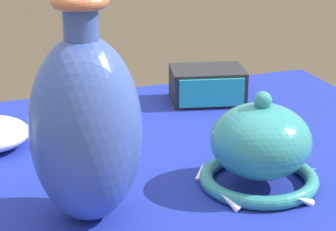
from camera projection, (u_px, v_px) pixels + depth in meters
The scene contains 5 objects.
display_table at pixel (133, 206), 1.13m from camera, with size 1.13×0.77×0.73m.
vase_tall_bulbous at pixel (86, 127), 0.89m from camera, with size 0.15×0.15×0.32m.
vase_dome_bell at pixel (260, 149), 1.01m from camera, with size 0.19×0.20×0.16m.
mosaic_tile_box at pixel (207, 85), 1.40m from camera, with size 0.17×0.14×0.07m.
bowl_shallow_rose at pixel (96, 100), 1.33m from camera, with size 0.12×0.12×0.06m, color #D19399.
Camera 1 is at (-0.28, -0.99, 1.19)m, focal length 70.00 mm.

